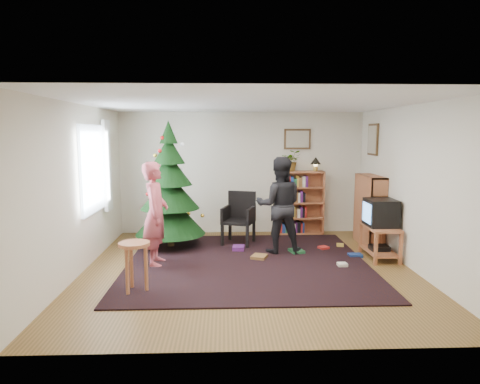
{
  "coord_description": "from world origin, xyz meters",
  "views": [
    {
      "loc": [
        -0.36,
        -6.33,
        2.07
      ],
      "look_at": [
        -0.1,
        0.7,
        1.1
      ],
      "focal_mm": 32.0,
      "sensor_mm": 36.0,
      "label": 1
    }
  ],
  "objects_px": {
    "christmas_tree": "(170,195)",
    "potted_plant": "(291,161)",
    "bookshelf_right": "(370,209)",
    "picture_back": "(297,139)",
    "crt_tv": "(381,213)",
    "armchair": "(238,216)",
    "stool": "(134,254)",
    "person_standing": "(156,214)",
    "tv_stand": "(380,239)",
    "picture_right": "(373,140)",
    "table_lamp": "(316,162)",
    "bookshelf_back": "(300,202)",
    "person_by_chair": "(279,205)"
  },
  "relations": [
    {
      "from": "armchair",
      "to": "person_by_chair",
      "type": "xyz_separation_m",
      "value": [
        0.69,
        -0.67,
        0.31
      ]
    },
    {
      "from": "picture_right",
      "to": "person_standing",
      "type": "xyz_separation_m",
      "value": [
        -3.91,
        -1.45,
        -1.13
      ]
    },
    {
      "from": "tv_stand",
      "to": "person_standing",
      "type": "xyz_separation_m",
      "value": [
        -3.66,
        -0.21,
        0.5
      ]
    },
    {
      "from": "bookshelf_right",
      "to": "picture_back",
      "type": "bearing_deg",
      "value": 47.7
    },
    {
      "from": "bookshelf_right",
      "to": "armchair",
      "type": "xyz_separation_m",
      "value": [
        -2.44,
        0.19,
        -0.14
      ]
    },
    {
      "from": "potted_plant",
      "to": "crt_tv",
      "type": "bearing_deg",
      "value": -56.71
    },
    {
      "from": "picture_back",
      "to": "stool",
      "type": "bearing_deg",
      "value": -128.5
    },
    {
      "from": "picture_right",
      "to": "stool",
      "type": "distance_m",
      "value": 5.01
    },
    {
      "from": "picture_back",
      "to": "crt_tv",
      "type": "height_order",
      "value": "picture_back"
    },
    {
      "from": "bookshelf_back",
      "to": "table_lamp",
      "type": "height_order",
      "value": "table_lamp"
    },
    {
      "from": "person_by_chair",
      "to": "table_lamp",
      "type": "height_order",
      "value": "person_by_chair"
    },
    {
      "from": "crt_tv",
      "to": "armchair",
      "type": "distance_m",
      "value": 2.57
    },
    {
      "from": "stool",
      "to": "person_standing",
      "type": "distance_m",
      "value": 1.23
    },
    {
      "from": "armchair",
      "to": "person_standing",
      "type": "xyz_separation_m",
      "value": [
        -1.34,
        -1.28,
        0.29
      ]
    },
    {
      "from": "person_standing",
      "to": "person_by_chair",
      "type": "xyz_separation_m",
      "value": [
        2.03,
        0.61,
        0.02
      ]
    },
    {
      "from": "armchair",
      "to": "person_standing",
      "type": "distance_m",
      "value": 1.88
    },
    {
      "from": "christmas_tree",
      "to": "armchair",
      "type": "distance_m",
      "value": 1.33
    },
    {
      "from": "picture_back",
      "to": "picture_right",
      "type": "relative_size",
      "value": 0.92
    },
    {
      "from": "picture_back",
      "to": "picture_right",
      "type": "bearing_deg",
      "value": -28.69
    },
    {
      "from": "table_lamp",
      "to": "bookshelf_right",
      "type": "bearing_deg",
      "value": -48.86
    },
    {
      "from": "tv_stand",
      "to": "table_lamp",
      "type": "bearing_deg",
      "value": 111.09
    },
    {
      "from": "armchair",
      "to": "table_lamp",
      "type": "xyz_separation_m",
      "value": [
        1.61,
        0.76,
        0.97
      ]
    },
    {
      "from": "christmas_tree",
      "to": "bookshelf_right",
      "type": "bearing_deg",
      "value": 0.58
    },
    {
      "from": "picture_right",
      "to": "table_lamp",
      "type": "relative_size",
      "value": 2.08
    },
    {
      "from": "christmas_tree",
      "to": "bookshelf_back",
      "type": "distance_m",
      "value": 2.76
    },
    {
      "from": "picture_right",
      "to": "tv_stand",
      "type": "xyz_separation_m",
      "value": [
        -0.26,
        -1.25,
        -1.63
      ]
    },
    {
      "from": "crt_tv",
      "to": "table_lamp",
      "type": "height_order",
      "value": "table_lamp"
    },
    {
      "from": "picture_back",
      "to": "potted_plant",
      "type": "distance_m",
      "value": 0.48
    },
    {
      "from": "bookshelf_back",
      "to": "crt_tv",
      "type": "relative_size",
      "value": 2.56
    },
    {
      "from": "bookshelf_back",
      "to": "tv_stand",
      "type": "bearing_deg",
      "value": -61.22
    },
    {
      "from": "tv_stand",
      "to": "person_by_chair",
      "type": "xyz_separation_m",
      "value": [
        -1.63,
        0.4,
        0.52
      ]
    },
    {
      "from": "potted_plant",
      "to": "table_lamp",
      "type": "relative_size",
      "value": 1.49
    },
    {
      "from": "picture_right",
      "to": "person_standing",
      "type": "height_order",
      "value": "picture_right"
    },
    {
      "from": "armchair",
      "to": "person_by_chair",
      "type": "height_order",
      "value": "person_by_chair"
    },
    {
      "from": "stool",
      "to": "table_lamp",
      "type": "height_order",
      "value": "table_lamp"
    },
    {
      "from": "potted_plant",
      "to": "picture_back",
      "type": "bearing_deg",
      "value": 44.38
    },
    {
      "from": "picture_back",
      "to": "table_lamp",
      "type": "relative_size",
      "value": 1.91
    },
    {
      "from": "picture_right",
      "to": "christmas_tree",
      "type": "xyz_separation_m",
      "value": [
        -3.82,
        -0.39,
        -0.99
      ]
    },
    {
      "from": "tv_stand",
      "to": "crt_tv",
      "type": "bearing_deg",
      "value": 180.0
    },
    {
      "from": "picture_right",
      "to": "person_standing",
      "type": "bearing_deg",
      "value": -159.62
    },
    {
      "from": "bookshelf_back",
      "to": "stool",
      "type": "bearing_deg",
      "value": -130.29
    },
    {
      "from": "christmas_tree",
      "to": "tv_stand",
      "type": "relative_size",
      "value": 2.78
    },
    {
      "from": "person_standing",
      "to": "crt_tv",
      "type": "bearing_deg",
      "value": -87.41
    },
    {
      "from": "christmas_tree",
      "to": "potted_plant",
      "type": "distance_m",
      "value": 2.61
    },
    {
      "from": "tv_stand",
      "to": "stool",
      "type": "bearing_deg",
      "value": -159.51
    },
    {
      "from": "potted_plant",
      "to": "tv_stand",
      "type": "bearing_deg",
      "value": -56.65
    },
    {
      "from": "picture_back",
      "to": "crt_tv",
      "type": "bearing_deg",
      "value": -61.56
    },
    {
      "from": "picture_right",
      "to": "bookshelf_right",
      "type": "distance_m",
      "value": 1.34
    },
    {
      "from": "picture_back",
      "to": "bookshelf_right",
      "type": "bearing_deg",
      "value": -42.3
    },
    {
      "from": "bookshelf_right",
      "to": "crt_tv",
      "type": "bearing_deg",
      "value": 172.12
    }
  ]
}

